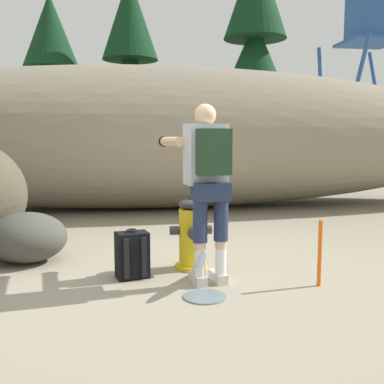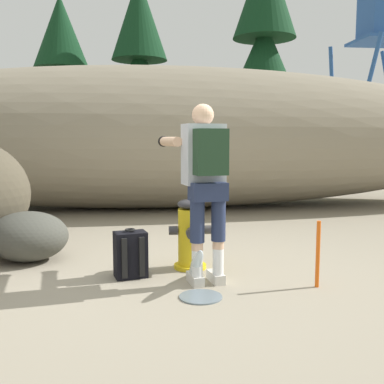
# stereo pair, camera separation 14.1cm
# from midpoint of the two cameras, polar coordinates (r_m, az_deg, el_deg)

# --- Properties ---
(ground_plane) EXTENTS (56.00, 56.00, 0.04)m
(ground_plane) POSITION_cam_midpoint_polar(r_m,az_deg,el_deg) (4.38, -1.20, -10.98)
(ground_plane) COLOR gray
(dirt_embankment) EXTENTS (14.27, 3.20, 2.67)m
(dirt_embankment) POSITION_cam_midpoint_polar(r_m,az_deg,el_deg) (8.61, -3.81, 6.91)
(dirt_embankment) COLOR gray
(dirt_embankment) RESTS_ON ground_plane
(fire_hydrant) EXTENTS (0.42, 0.38, 0.76)m
(fire_hydrant) POSITION_cam_midpoint_polar(r_m,az_deg,el_deg) (4.56, 0.65, -5.45)
(fire_hydrant) COLOR gold
(fire_hydrant) RESTS_ON ground_plane
(hydrant_water_jet) EXTENTS (0.36, 0.90, 0.52)m
(hydrant_water_jet) POSITION_cam_midpoint_polar(r_m,az_deg,el_deg) (4.06, 1.62, -9.90)
(hydrant_water_jet) COLOR silver
(hydrant_water_jet) RESTS_ON ground_plane
(utility_worker) EXTENTS (0.64, 1.03, 1.63)m
(utility_worker) POSITION_cam_midpoint_polar(r_m,az_deg,el_deg) (4.05, 2.56, 2.73)
(utility_worker) COLOR beige
(utility_worker) RESTS_ON ground_plane
(spare_backpack) EXTENTS (0.34, 0.33, 0.47)m
(spare_backpack) POSITION_cam_midpoint_polar(r_m,az_deg,el_deg) (4.34, -6.93, -7.96)
(spare_backpack) COLOR black
(spare_backpack) RESTS_ON ground_plane
(boulder_mid) EXTENTS (1.05, 1.00, 0.54)m
(boulder_mid) POSITION_cam_midpoint_polar(r_m,az_deg,el_deg) (5.15, -19.43, -5.34)
(boulder_mid) COLOR #44443C
(boulder_mid) RESTS_ON ground_plane
(pine_tree_far_left) EXTENTS (2.60, 2.60, 5.73)m
(pine_tree_far_left) POSITION_cam_midpoint_polar(r_m,az_deg,el_deg) (14.95, -15.97, 13.50)
(pine_tree_far_left) COLOR #47331E
(pine_tree_far_left) RESTS_ON ground_plane
(pine_tree_left) EXTENTS (2.62, 2.62, 6.21)m
(pine_tree_left) POSITION_cam_midpoint_polar(r_m,az_deg,el_deg) (14.25, -6.40, 14.66)
(pine_tree_left) COLOR #47331E
(pine_tree_left) RESTS_ON ground_plane
(pine_tree_center) EXTENTS (2.90, 2.90, 7.06)m
(pine_tree_center) POSITION_cam_midpoint_polar(r_m,az_deg,el_deg) (14.18, 9.46, 16.87)
(pine_tree_center) COLOR #47331E
(pine_tree_center) RESTS_ON ground_plane
(watchtower) EXTENTS (3.67, 3.67, 8.12)m
(watchtower) POSITION_cam_midpoint_polar(r_m,az_deg,el_deg) (20.46, 23.38, 19.52)
(watchtower) COLOR #285193
(watchtower) RESTS_ON ground_plane
(survey_stake) EXTENTS (0.04, 0.04, 0.60)m
(survey_stake) POSITION_cam_midpoint_polar(r_m,az_deg,el_deg) (4.17, 16.71, -7.62)
(survey_stake) COLOR #E55914
(survey_stake) RESTS_ON ground_plane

